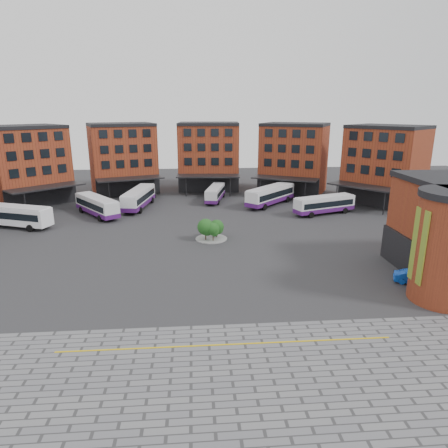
{
  "coord_description": "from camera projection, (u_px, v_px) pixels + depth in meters",
  "views": [
    {
      "loc": [
        -0.33,
        -40.94,
        17.66
      ],
      "look_at": [
        3.29,
        5.7,
        4.0
      ],
      "focal_mm": 32.0,
      "sensor_mm": 36.0,
      "label": 1
    }
  ],
  "objects": [
    {
      "name": "yellow_line",
      "position": [
        227.0,
        344.0,
        30.9
      ],
      "size": [
        26.0,
        0.15,
        0.02
      ],
      "primitive_type": "cube",
      "color": "gold",
      "rests_on": "paving_zone"
    },
    {
      "name": "bus_c",
      "position": [
        139.0,
        198.0,
        72.74
      ],
      "size": [
        4.85,
        12.57,
        3.46
      ],
      "rotation": [
        0.0,
        0.0,
        -0.17
      ],
      "color": "white",
      "rests_on": "ground"
    },
    {
      "name": "bus_b",
      "position": [
        97.0,
        206.0,
        67.38
      ],
      "size": [
        9.14,
        10.91,
        3.28
      ],
      "rotation": [
        0.0,
        0.0,
        0.65
      ],
      "color": "silver",
      "rests_on": "ground"
    },
    {
      "name": "bus_d",
      "position": [
        215.0,
        193.0,
        78.31
      ],
      "size": [
        4.6,
        10.51,
        2.88
      ],
      "rotation": [
        0.0,
        0.0,
        -0.23
      ],
      "color": "silver",
      "rests_on": "ground"
    },
    {
      "name": "bus_f",
      "position": [
        324.0,
        204.0,
        68.5
      ],
      "size": [
        11.37,
        6.23,
        3.15
      ],
      "rotation": [
        0.0,
        0.0,
        -1.22
      ],
      "color": "white",
      "rests_on": "ground"
    },
    {
      "name": "ground",
      "position": [
        198.0,
        274.0,
        44.16
      ],
      "size": [
        160.0,
        160.0,
        0.0
      ],
      "primitive_type": "plane",
      "color": "#28282B",
      "rests_on": "ground"
    },
    {
      "name": "tree_island",
      "position": [
        211.0,
        229.0,
        55.04
      ],
      "size": [
        4.4,
        4.4,
        3.09
      ],
      "color": "gray",
      "rests_on": "ground"
    },
    {
      "name": "bus_e",
      "position": [
        270.0,
        195.0,
        74.81
      ],
      "size": [
        10.73,
        11.05,
        3.53
      ],
      "rotation": [
        0.0,
        0.0,
        -0.76
      ],
      "color": "white",
      "rests_on": "ground"
    },
    {
      "name": "paving_zone",
      "position": [
        239.0,
        423.0,
        23.25
      ],
      "size": [
        50.0,
        22.0,
        0.02
      ],
      "primitive_type": "cube",
      "color": "slate",
      "rests_on": "ground"
    },
    {
      "name": "main_building",
      "position": [
        170.0,
        163.0,
        78.38
      ],
      "size": [
        94.14,
        42.48,
        14.6
      ],
      "color": "maroon",
      "rests_on": "ground"
    },
    {
      "name": "blue_car",
      "position": [
        415.0,
        278.0,
        41.42
      ],
      "size": [
        4.39,
        3.03,
        1.37
      ],
      "primitive_type": "imported",
      "rotation": [
        0.0,
        0.0,
        1.15
      ],
      "color": "#0D40AF",
      "rests_on": "ground"
    },
    {
      "name": "bus_a",
      "position": [
        14.0,
        215.0,
        60.74
      ],
      "size": [
        12.15,
        6.76,
        3.38
      ],
      "rotation": [
        0.0,
        0.0,
        1.21
      ],
      "color": "white",
      "rests_on": "ground"
    }
  ]
}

